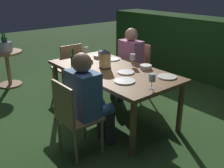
% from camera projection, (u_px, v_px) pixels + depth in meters
% --- Properties ---
extents(ground_plane, '(16.00, 16.00, 0.00)m').
position_uv_depth(ground_plane, '(112.00, 116.00, 3.76)').
color(ground_plane, '#2D5123').
extents(dining_table, '(1.86, 0.96, 0.72)m').
position_uv_depth(dining_table, '(112.00, 73.00, 3.52)').
color(dining_table, brown).
rests_on(dining_table, ground).
extents(chair_head_near, '(0.40, 0.42, 0.87)m').
position_uv_depth(chair_head_near, '(69.00, 66.00, 4.43)').
color(chair_head_near, '#9E7A51').
rests_on(chair_head_near, ground).
extents(chair_side_left_b, '(0.42, 0.40, 0.87)m').
position_uv_depth(chair_side_left_b, '(74.00, 115.00, 2.77)').
color(chair_side_left_b, '#9E7A51').
rests_on(chair_side_left_b, ground).
extents(person_in_blue, '(0.38, 0.47, 1.15)m').
position_uv_depth(person_in_blue, '(88.00, 98.00, 2.83)').
color(person_in_blue, '#426699').
rests_on(person_in_blue, ground).
extents(chair_side_right_a, '(0.42, 0.40, 0.87)m').
position_uv_depth(chair_side_right_a, '(136.00, 67.00, 4.40)').
color(chair_side_right_a, '#9E7A51').
rests_on(chair_side_right_a, ground).
extents(person_in_pink, '(0.38, 0.47, 1.15)m').
position_uv_depth(person_in_pink, '(128.00, 60.00, 4.23)').
color(person_in_pink, '#C675A3').
rests_on(person_in_pink, ground).
extents(lantern_centerpiece, '(0.15, 0.15, 0.27)m').
position_uv_depth(lantern_centerpiece, '(105.00, 58.00, 3.48)').
color(lantern_centerpiece, black).
rests_on(lantern_centerpiece, dining_table).
extents(green_bottle_on_table, '(0.07, 0.07, 0.29)m').
position_uv_depth(green_bottle_on_table, '(73.00, 62.00, 3.43)').
color(green_bottle_on_table, '#144723').
rests_on(green_bottle_on_table, dining_table).
extents(wine_glass_a, '(0.08, 0.08, 0.17)m').
position_uv_depth(wine_glass_a, '(152.00, 78.00, 2.81)').
color(wine_glass_a, silver).
rests_on(wine_glass_a, dining_table).
extents(wine_glass_b, '(0.08, 0.08, 0.17)m').
position_uv_depth(wine_glass_b, '(86.00, 50.00, 4.00)').
color(wine_glass_b, silver).
rests_on(wine_glass_b, dining_table).
extents(wine_glass_c, '(0.08, 0.08, 0.17)m').
position_uv_depth(wine_glass_c, '(101.00, 54.00, 3.77)').
color(wine_glass_c, silver).
rests_on(wine_glass_c, dining_table).
extents(wine_glass_d, '(0.08, 0.08, 0.17)m').
position_uv_depth(wine_glass_d, '(133.00, 57.00, 3.61)').
color(wine_glass_d, silver).
rests_on(wine_glass_d, dining_table).
extents(plate_a, '(0.24, 0.24, 0.01)m').
position_uv_depth(plate_a, '(167.00, 77.00, 3.18)').
color(plate_a, white).
rests_on(plate_a, dining_table).
extents(plate_b, '(0.22, 0.22, 0.01)m').
position_uv_depth(plate_b, '(126.00, 72.00, 3.35)').
color(plate_b, silver).
rests_on(plate_b, dining_table).
extents(plate_c, '(0.25, 0.25, 0.01)m').
position_uv_depth(plate_c, '(125.00, 81.00, 3.04)').
color(plate_c, silver).
rests_on(plate_c, dining_table).
extents(plate_d, '(0.22, 0.22, 0.01)m').
position_uv_depth(plate_d, '(112.00, 59.00, 3.93)').
color(plate_d, white).
rests_on(plate_d, dining_table).
extents(bowl_olives, '(0.16, 0.16, 0.05)m').
position_uv_depth(bowl_olives, '(146.00, 67.00, 3.50)').
color(bowl_olives, silver).
rests_on(bowl_olives, dining_table).
extents(bowl_bread, '(0.14, 0.14, 0.05)m').
position_uv_depth(bowl_bread, '(88.00, 61.00, 3.79)').
color(bowl_bread, '#BCAD8E').
rests_on(bowl_bread, dining_table).
extents(bowl_salad, '(0.17, 0.17, 0.04)m').
position_uv_depth(bowl_salad, '(99.00, 56.00, 4.03)').
color(bowl_salad, '#BCAD8E').
rests_on(bowl_salad, dining_table).
extents(side_table, '(0.57, 0.57, 0.65)m').
position_uv_depth(side_table, '(7.00, 63.00, 4.79)').
color(side_table, '#9E7A51').
rests_on(side_table, ground).
extents(ice_bucket, '(0.26, 0.26, 0.34)m').
position_uv_depth(ice_bucket, '(5.00, 46.00, 4.67)').
color(ice_bucket, '#B2B7BF').
rests_on(ice_bucket, side_table).
extents(hedge_backdrop, '(5.13, 0.72, 1.18)m').
position_uv_depth(hedge_backdrop, '(214.00, 50.00, 5.08)').
color(hedge_backdrop, '#1E4219').
rests_on(hedge_backdrop, ground).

